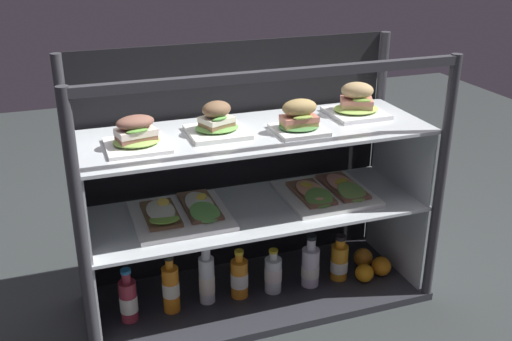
{
  "coord_description": "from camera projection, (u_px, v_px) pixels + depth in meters",
  "views": [
    {
      "loc": [
        -0.66,
        -1.88,
        1.39
      ],
      "look_at": [
        0.0,
        0.0,
        0.55
      ],
      "focal_mm": 41.65,
      "sensor_mm": 36.0,
      "label": 1
    }
  ],
  "objects": [
    {
      "name": "ground_plane",
      "position": [
        256.0,
        300.0,
        2.37
      ],
      "size": [
        6.0,
        6.0,
        0.02
      ],
      "primitive_type": "cube",
      "color": "#2E3333",
      "rests_on": "ground"
    },
    {
      "name": "case_base_deck",
      "position": [
        256.0,
        294.0,
        2.36
      ],
      "size": [
        1.31,
        0.5,
        0.03
      ],
      "primitive_type": "cube",
      "color": "#2B2C32",
      "rests_on": "ground"
    },
    {
      "name": "case_frame",
      "position": [
        245.0,
        163.0,
        2.27
      ],
      "size": [
        1.31,
        0.5,
        0.98
      ],
      "color": "#333338",
      "rests_on": "ground"
    },
    {
      "name": "riser_lower_tier",
      "position": [
        256.0,
        252.0,
        2.29
      ],
      "size": [
        1.23,
        0.42,
        0.36
      ],
      "color": "silver",
      "rests_on": "case_base_deck"
    },
    {
      "name": "shelf_lower_glass",
      "position": [
        256.0,
        209.0,
        2.22
      ],
      "size": [
        1.25,
        0.44,
        0.01
      ],
      "primitive_type": "cube",
      "color": "silver",
      "rests_on": "riser_lower_tier"
    },
    {
      "name": "riser_upper_tier",
      "position": [
        256.0,
        172.0,
        2.16
      ],
      "size": [
        1.23,
        0.42,
        0.29
      ],
      "color": "silver",
      "rests_on": "shelf_lower_glass"
    },
    {
      "name": "shelf_upper_glass",
      "position": [
        256.0,
        132.0,
        2.1
      ],
      "size": [
        1.25,
        0.44,
        0.01
      ],
      "primitive_type": "cube",
      "color": "silver",
      "rests_on": "riser_upper_tier"
    },
    {
      "name": "plated_roll_sandwich_far_right",
      "position": [
        136.0,
        136.0,
        1.93
      ],
      "size": [
        0.2,
        0.2,
        0.11
      ],
      "color": "white",
      "rests_on": "shelf_upper_glass"
    },
    {
      "name": "plated_roll_sandwich_mid_right",
      "position": [
        217.0,
        123.0,
        2.05
      ],
      "size": [
        0.2,
        0.2,
        0.12
      ],
      "color": "white",
      "rests_on": "shelf_upper_glass"
    },
    {
      "name": "plated_roll_sandwich_mid_left",
      "position": [
        299.0,
        119.0,
        2.07
      ],
      "size": [
        0.17,
        0.17,
        0.12
      ],
      "color": "white",
      "rests_on": "shelf_upper_glass"
    },
    {
      "name": "plated_roll_sandwich_near_left_corner",
      "position": [
        356.0,
        104.0,
        2.25
      ],
      "size": [
        0.21,
        0.21,
        0.13
      ],
      "color": "white",
      "rests_on": "shelf_upper_glass"
    },
    {
      "name": "open_sandwich_tray_right_of_center",
      "position": [
        181.0,
        213.0,
        2.14
      ],
      "size": [
        0.34,
        0.33,
        0.06
      ],
      "color": "white",
      "rests_on": "shelf_lower_glass"
    },
    {
      "name": "open_sandwich_tray_far_right",
      "position": [
        327.0,
        192.0,
        2.3
      ],
      "size": [
        0.34,
        0.33,
        0.06
      ],
      "color": "white",
      "rests_on": "shelf_lower_glass"
    },
    {
      "name": "juice_bottle_back_left",
      "position": [
        128.0,
        300.0,
        2.16
      ],
      "size": [
        0.07,
        0.07,
        0.21
      ],
      "color": "#A02D3D",
      "rests_on": "case_base_deck"
    },
    {
      "name": "juice_bottle_front_fourth",
      "position": [
        171.0,
        288.0,
        2.21
      ],
      "size": [
        0.06,
        0.06,
        0.24
      ],
      "color": "orange",
      "rests_on": "case_base_deck"
    },
    {
      "name": "juice_bottle_front_right_end",
      "position": [
        207.0,
        279.0,
        2.26
      ],
      "size": [
        0.06,
        0.06,
        0.24
      ],
      "color": "white",
      "rests_on": "case_base_deck"
    },
    {
      "name": "juice_bottle_front_second",
      "position": [
        239.0,
        278.0,
        2.3
      ],
      "size": [
        0.07,
        0.07,
        0.2
      ],
      "color": "orange",
      "rests_on": "case_base_deck"
    },
    {
      "name": "juice_bottle_near_post",
      "position": [
        273.0,
        274.0,
        2.33
      ],
      "size": [
        0.07,
        0.07,
        0.19
      ],
      "color": "white",
      "rests_on": "case_base_deck"
    },
    {
      "name": "juice_bottle_front_middle",
      "position": [
        310.0,
        266.0,
        2.37
      ],
      "size": [
        0.07,
        0.07,
        0.22
      ],
      "color": "white",
      "rests_on": "case_base_deck"
    },
    {
      "name": "juice_bottle_back_right",
      "position": [
        339.0,
        261.0,
        2.42
      ],
      "size": [
        0.07,
        0.07,
        0.2
      ],
      "color": "orange",
      "rests_on": "case_base_deck"
    },
    {
      "name": "orange_fruit_beside_bottles",
      "position": [
        363.0,
        258.0,
        2.52
      ],
      "size": [
        0.08,
        0.08,
        0.08
      ],
      "primitive_type": "sphere",
      "color": "orange",
      "rests_on": "case_base_deck"
    },
    {
      "name": "orange_fruit_near_left_post",
      "position": [
        364.0,
        273.0,
        2.41
      ],
      "size": [
        0.08,
        0.08,
        0.08
      ],
      "primitive_type": "sphere",
      "color": "orange",
      "rests_on": "case_base_deck"
    },
    {
      "name": "orange_fruit_rolled_forward",
      "position": [
        381.0,
        266.0,
        2.45
      ],
      "size": [
        0.08,
        0.08,
        0.08
      ],
      "primitive_type": "sphere",
      "color": "orange",
      "rests_on": "case_base_deck"
    }
  ]
}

